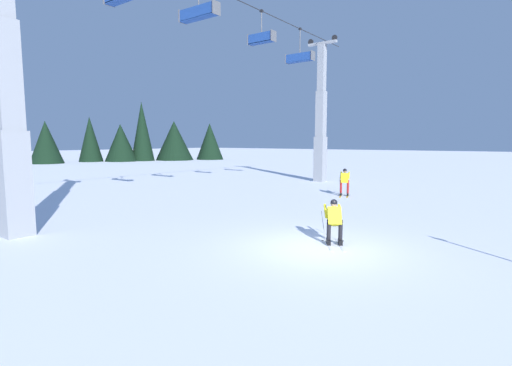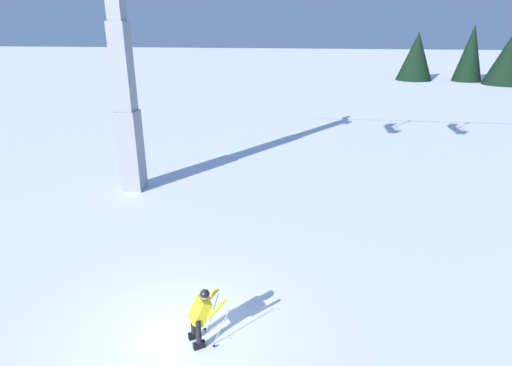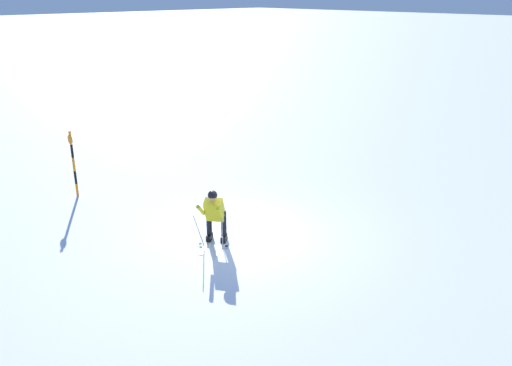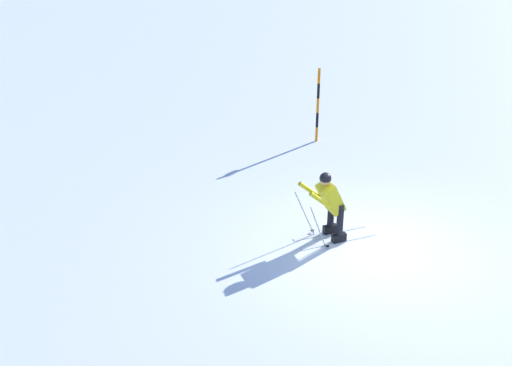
# 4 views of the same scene
# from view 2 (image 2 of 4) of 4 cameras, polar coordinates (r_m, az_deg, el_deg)

# --- Properties ---
(ground_plane) EXTENTS (260.00, 260.00, 0.00)m
(ground_plane) POSITION_cam_2_polar(r_m,az_deg,el_deg) (11.04, -11.28, -19.38)
(ground_plane) COLOR white
(skier_carving_main) EXTENTS (1.56, 1.32, 1.52)m
(skier_carving_main) POSITION_cam_2_polar(r_m,az_deg,el_deg) (10.21, -7.50, -17.19)
(skier_carving_main) COLOR white
(skier_carving_main) RESTS_ON ground_plane
(lift_tower_near) EXTENTS (0.88, 2.43, 11.32)m
(lift_tower_near) POSITION_cam_2_polar(r_m,az_deg,el_deg) (18.84, -17.46, 12.50)
(lift_tower_near) COLOR gray
(lift_tower_near) RESTS_ON ground_plane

